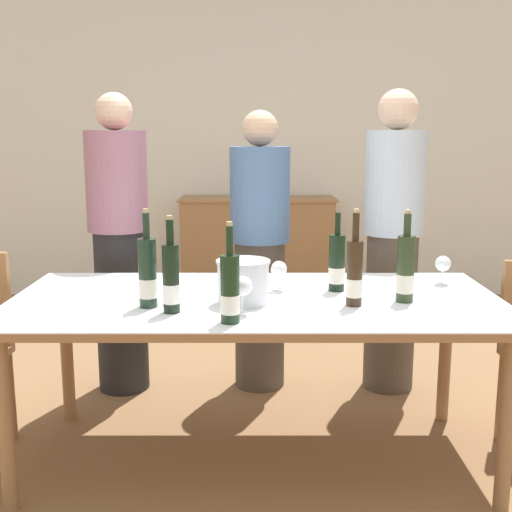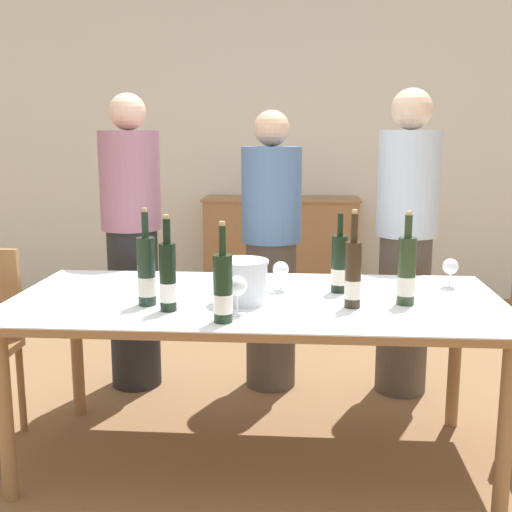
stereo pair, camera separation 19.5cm
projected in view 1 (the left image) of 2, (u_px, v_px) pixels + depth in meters
name	position (u px, v px, depth m)	size (l,w,h in m)	color
ground_plane	(256.00, 457.00, 2.86)	(12.00, 12.00, 0.00)	olive
back_wall	(256.00, 137.00, 5.57)	(8.00, 0.10, 2.80)	silver
sideboard_cabinet	(257.00, 250.00, 5.46)	(1.31, 0.46, 0.90)	#996B42
dining_table	(256.00, 311.00, 2.74)	(2.08, 0.99, 0.74)	#996B42
ice_bucket	(243.00, 280.00, 2.62)	(0.22, 0.22, 0.18)	silver
wine_bottle_0	(405.00, 270.00, 2.64)	(0.07, 0.07, 0.38)	#28381E
wine_bottle_1	(148.00, 274.00, 2.56)	(0.08, 0.08, 0.40)	#1E3323
wine_bottle_2	(230.00, 290.00, 2.34)	(0.07, 0.07, 0.38)	black
wine_bottle_3	(337.00, 264.00, 2.83)	(0.07, 0.07, 0.35)	black
wine_bottle_4	(171.00, 279.00, 2.48)	(0.07, 0.07, 0.38)	black
wine_bottle_5	(355.00, 274.00, 2.58)	(0.07, 0.07, 0.39)	#332314
wine_glass_0	(279.00, 270.00, 2.82)	(0.07, 0.07, 0.14)	white
wine_glass_1	(443.00, 265.00, 2.95)	(0.07, 0.07, 0.13)	white
wine_glass_2	(242.00, 287.00, 2.45)	(0.08, 0.08, 0.15)	white
person_host	(119.00, 246.00, 3.51)	(0.33, 0.33, 1.64)	#262628
person_guest_left	(260.00, 253.00, 3.57)	(0.33, 0.33, 1.55)	#51473D
person_guest_right	(393.00, 243.00, 3.53)	(0.33, 0.33, 1.66)	#51473D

